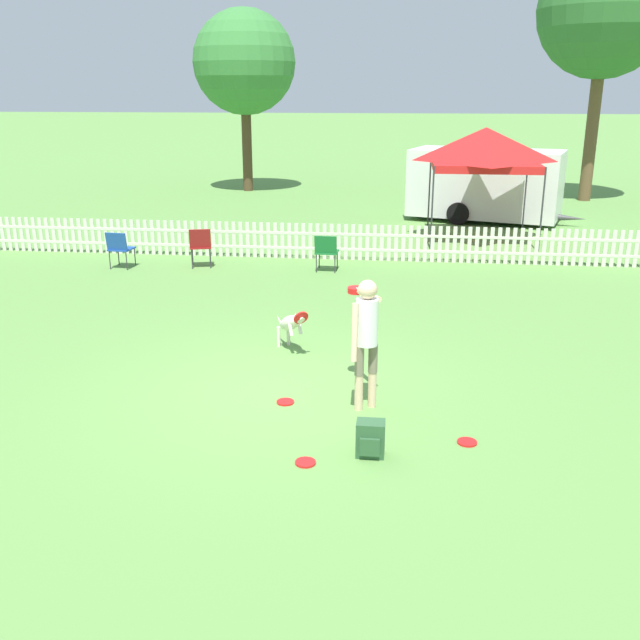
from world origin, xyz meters
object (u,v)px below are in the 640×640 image
(canopy_tent_main, at_px, (485,148))
(tree_right_grove, at_px, (244,63))
(frisbee_near_dog, at_px, (285,402))
(folding_chair_center, at_px, (200,244))
(frisbee_midfield, at_px, (305,462))
(leaping_dog, at_px, (291,323))
(handler_person, at_px, (366,328))
(folding_chair_green_right, at_px, (326,250))
(equipment_trailer, at_px, (485,183))
(tree_left_grove, at_px, (605,10))
(backpack_on_grass, at_px, (370,439))
(folding_chair_blue_left, at_px, (119,247))
(frisbee_near_handler, at_px, (467,442))

(canopy_tent_main, bearing_deg, tree_right_grove, 133.00)
(frisbee_near_dog, bearing_deg, folding_chair_center, 113.78)
(frisbee_midfield, height_order, tree_right_grove, tree_right_grove)
(frisbee_near_dog, bearing_deg, tree_right_grove, 103.59)
(tree_right_grove, bearing_deg, leaping_dog, -75.71)
(handler_person, relative_size, folding_chair_green_right, 2.03)
(equipment_trailer, distance_m, tree_left_grove, 8.33)
(frisbee_midfield, xyz_separation_m, folding_chair_green_right, (-0.73, 8.70, 0.49))
(canopy_tent_main, bearing_deg, tree_left_grove, 59.87)
(frisbee_midfield, height_order, folding_chair_center, folding_chair_center)
(backpack_on_grass, relative_size, tree_right_grove, 0.06)
(handler_person, distance_m, folding_chair_blue_left, 9.15)
(folding_chair_blue_left, height_order, tree_left_grove, tree_left_grove)
(frisbee_near_handler, bearing_deg, backpack_on_grass, -159.20)
(leaping_dog, xyz_separation_m, canopy_tent_main, (3.76, 9.32, 1.99))
(folding_chair_blue_left, distance_m, equipment_trailer, 11.63)
(frisbee_near_handler, bearing_deg, equipment_trailer, 83.83)
(leaping_dog, xyz_separation_m, tree_left_grove, (8.33, 17.19, 6.07))
(tree_left_grove, bearing_deg, backpack_on_grass, -108.74)
(canopy_tent_main, relative_size, tree_right_grove, 0.43)
(folding_chair_green_right, bearing_deg, backpack_on_grass, 101.56)
(leaping_dog, relative_size, equipment_trailer, 0.17)
(folding_chair_center, bearing_deg, folding_chair_green_right, 164.65)
(handler_person, distance_m, frisbee_near_handler, 1.87)
(frisbee_midfield, relative_size, canopy_tent_main, 0.08)
(frisbee_near_handler, relative_size, frisbee_midfield, 1.00)
(frisbee_midfield, bearing_deg, folding_chair_center, 112.66)
(folding_chair_center, relative_size, tree_right_grove, 0.13)
(frisbee_near_dog, height_order, backpack_on_grass, backpack_on_grass)
(leaping_dog, distance_m, folding_chair_green_right, 5.22)
(frisbee_near_handler, xyz_separation_m, tree_left_grove, (5.81, 19.97, 6.53))
(folding_chair_blue_left, bearing_deg, frisbee_near_handler, 138.94)
(leaping_dog, distance_m, tree_right_grove, 19.47)
(handler_person, distance_m, backpack_on_grass, 1.57)
(frisbee_midfield, bearing_deg, tree_right_grove, 103.86)
(backpack_on_grass, xyz_separation_m, tree_left_grove, (6.92, 20.39, 6.33))
(frisbee_near_dog, relative_size, folding_chair_blue_left, 0.27)
(folding_chair_green_right, relative_size, tree_left_grove, 0.10)
(folding_chair_center, xyz_separation_m, folding_chair_green_right, (2.92, -0.04, -0.05))
(handler_person, distance_m, leaping_dog, 2.37)
(frisbee_near_handler, bearing_deg, folding_chair_green_right, 107.62)
(frisbee_near_dog, height_order, folding_chair_green_right, folding_chair_green_right)
(folding_chair_center, distance_m, folding_chair_green_right, 2.92)
(folding_chair_green_right, xyz_separation_m, equipment_trailer, (4.18, 7.17, 0.65))
(folding_chair_center, height_order, equipment_trailer, equipment_trailer)
(frisbee_near_handler, relative_size, folding_chair_green_right, 0.27)
(frisbee_near_dog, distance_m, folding_chair_blue_left, 8.50)
(equipment_trailer, xyz_separation_m, tree_right_grove, (-8.84, 5.98, 3.76))
(leaping_dog, bearing_deg, backpack_on_grass, 80.47)
(frisbee_near_dog, relative_size, canopy_tent_main, 0.08)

